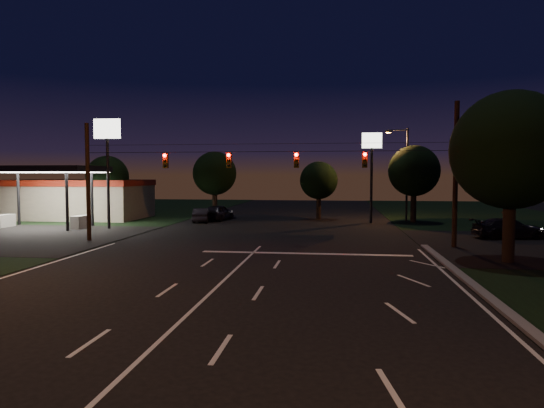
% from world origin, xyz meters
% --- Properties ---
extents(ground, '(140.00, 140.00, 0.00)m').
position_xyz_m(ground, '(0.00, 0.00, 0.00)').
color(ground, black).
rests_on(ground, ground).
extents(center_line, '(0.14, 40.00, 0.01)m').
position_xyz_m(center_line, '(0.00, -6.00, 0.01)').
color(center_line, silver).
rests_on(center_line, ground).
extents(stop_bar, '(12.00, 0.50, 0.01)m').
position_xyz_m(stop_bar, '(3.00, 11.50, 0.01)').
color(stop_bar, silver).
rests_on(stop_bar, ground).
extents(utility_pole_right, '(0.30, 0.30, 9.00)m').
position_xyz_m(utility_pole_right, '(12.00, 15.00, 0.00)').
color(utility_pole_right, black).
rests_on(utility_pole_right, ground).
extents(utility_pole_left, '(0.28, 0.28, 8.00)m').
position_xyz_m(utility_pole_left, '(-12.00, 15.00, 0.00)').
color(utility_pole_left, black).
rests_on(utility_pole_left, ground).
extents(signal_span, '(24.00, 0.40, 1.56)m').
position_xyz_m(signal_span, '(-0.00, 14.96, 5.50)').
color(signal_span, black).
rests_on(signal_span, ground).
extents(gas_station, '(14.20, 16.10, 5.25)m').
position_xyz_m(gas_station, '(-21.86, 30.39, 2.38)').
color(gas_station, gray).
rests_on(gas_station, ground).
extents(pole_sign_left_near, '(2.20, 0.30, 9.10)m').
position_xyz_m(pole_sign_left_near, '(-14.00, 22.00, 6.98)').
color(pole_sign_left_near, black).
rests_on(pole_sign_left_near, ground).
extents(pole_sign_right, '(1.80, 0.30, 8.40)m').
position_xyz_m(pole_sign_right, '(8.00, 30.00, 6.24)').
color(pole_sign_right, black).
rests_on(pole_sign_right, ground).
extents(street_light_right_far, '(2.20, 0.35, 9.00)m').
position_xyz_m(street_light_right_far, '(11.24, 32.00, 5.24)').
color(street_light_right_far, black).
rests_on(street_light_right_far, ground).
extents(tree_right_near, '(6.00, 6.00, 8.76)m').
position_xyz_m(tree_right_near, '(13.53, 10.17, 5.68)').
color(tree_right_near, black).
rests_on(tree_right_near, ground).
extents(tree_far_a, '(4.20, 4.20, 6.42)m').
position_xyz_m(tree_far_a, '(-17.98, 30.12, 4.26)').
color(tree_far_a, black).
rests_on(tree_far_a, ground).
extents(tree_far_b, '(4.60, 4.60, 6.98)m').
position_xyz_m(tree_far_b, '(-7.98, 34.13, 4.61)').
color(tree_far_b, black).
rests_on(tree_far_b, ground).
extents(tree_far_c, '(3.80, 3.80, 5.86)m').
position_xyz_m(tree_far_c, '(3.02, 33.10, 3.90)').
color(tree_far_c, black).
rests_on(tree_far_c, ground).
extents(tree_far_d, '(4.80, 4.80, 7.30)m').
position_xyz_m(tree_far_d, '(12.02, 31.13, 4.83)').
color(tree_far_d, black).
rests_on(tree_far_d, ground).
extents(tree_far_e, '(4.00, 4.00, 6.18)m').
position_xyz_m(tree_far_e, '(20.02, 29.11, 4.11)').
color(tree_far_e, black).
rests_on(tree_far_e, ground).
extents(car_oncoming_a, '(2.61, 4.83, 1.56)m').
position_xyz_m(car_oncoming_a, '(-6.87, 30.96, 0.78)').
color(car_oncoming_a, black).
rests_on(car_oncoming_a, ground).
extents(car_oncoming_b, '(2.08, 4.18, 1.32)m').
position_xyz_m(car_oncoming_b, '(-8.02, 28.92, 0.66)').
color(car_oncoming_b, black).
rests_on(car_oncoming_b, ground).
extents(car_cross, '(5.26, 2.93, 1.44)m').
position_xyz_m(car_cross, '(16.81, 19.81, 0.72)').
color(car_cross, black).
rests_on(car_cross, ground).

